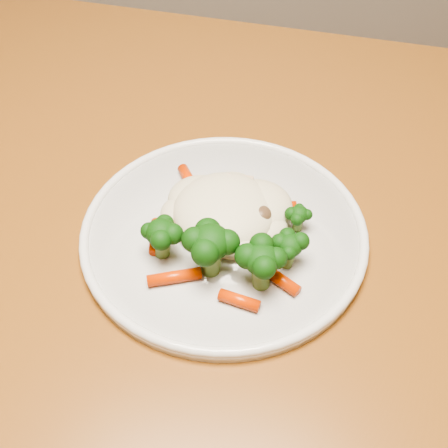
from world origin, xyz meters
name	(u,v)px	position (x,y,z in m)	size (l,w,h in m)	color
dining_table	(273,275)	(0.19, 0.31, 0.66)	(1.42, 1.09, 0.75)	#915621
plate	(224,233)	(0.13, 0.28, 0.76)	(0.30, 0.30, 0.01)	silver
meal	(226,222)	(0.14, 0.27, 0.79)	(0.18, 0.19, 0.05)	beige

